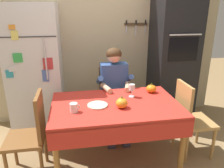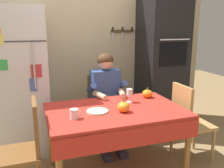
{
  "view_description": "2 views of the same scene",
  "coord_description": "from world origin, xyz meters",
  "px_view_note": "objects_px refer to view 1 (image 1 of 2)",
  "views": [
    {
      "loc": [
        -0.41,
        -2.09,
        1.75
      ],
      "look_at": [
        -0.01,
        0.28,
        0.9
      ],
      "focal_mm": 35.35,
      "sensor_mm": 36.0,
      "label": 1
    },
    {
      "loc": [
        -0.82,
        -2.17,
        1.59
      ],
      "look_at": [
        -0.01,
        0.17,
        0.99
      ],
      "focal_mm": 39.29,
      "sensor_mm": 36.0,
      "label": 2
    }
  ],
  "objects_px": {
    "pumpkin_large": "(151,89)",
    "chair_behind_person": "(112,96)",
    "chair_right_side": "(190,116)",
    "refrigerator": "(36,72)",
    "pumpkin_medium": "(122,103)",
    "wine_glass": "(132,88)",
    "dining_table": "(116,111)",
    "serving_tray": "(98,105)",
    "chair_left_side": "(32,132)",
    "wall_oven": "(173,56)",
    "seated_person": "(115,86)",
    "coffee_mug": "(74,108)"
  },
  "relations": [
    {
      "from": "pumpkin_medium",
      "to": "serving_tray",
      "type": "distance_m",
      "value": 0.27
    },
    {
      "from": "chair_left_side",
      "to": "pumpkin_large",
      "type": "height_order",
      "value": "chair_left_side"
    },
    {
      "from": "coffee_mug",
      "to": "chair_right_side",
      "type": "bearing_deg",
      "value": 4.89
    },
    {
      "from": "refrigerator",
      "to": "pumpkin_large",
      "type": "relative_size",
      "value": 14.49
    },
    {
      "from": "chair_behind_person",
      "to": "pumpkin_large",
      "type": "relative_size",
      "value": 7.49
    },
    {
      "from": "dining_table",
      "to": "wine_glass",
      "type": "bearing_deg",
      "value": 38.5
    },
    {
      "from": "chair_behind_person",
      "to": "chair_right_side",
      "type": "height_order",
      "value": "same"
    },
    {
      "from": "dining_table",
      "to": "refrigerator",
      "type": "bearing_deg",
      "value": 137.09
    },
    {
      "from": "wine_glass",
      "to": "pumpkin_large",
      "type": "xyz_separation_m",
      "value": [
        0.27,
        0.1,
        -0.06
      ]
    },
    {
      "from": "wall_oven",
      "to": "dining_table",
      "type": "bearing_deg",
      "value": -138.69
    },
    {
      "from": "chair_behind_person",
      "to": "chair_right_side",
      "type": "distance_m",
      "value": 1.13
    },
    {
      "from": "chair_right_side",
      "to": "coffee_mug",
      "type": "height_order",
      "value": "chair_right_side"
    },
    {
      "from": "pumpkin_large",
      "to": "chair_right_side",
      "type": "bearing_deg",
      "value": -33.97
    },
    {
      "from": "dining_table",
      "to": "wine_glass",
      "type": "relative_size",
      "value": 8.99
    },
    {
      "from": "seated_person",
      "to": "chair_right_side",
      "type": "xyz_separation_m",
      "value": [
        0.81,
        -0.6,
        -0.23
      ]
    },
    {
      "from": "seated_person",
      "to": "chair_right_side",
      "type": "relative_size",
      "value": 1.34
    },
    {
      "from": "chair_behind_person",
      "to": "chair_right_side",
      "type": "xyz_separation_m",
      "value": [
        0.81,
        -0.79,
        0.0
      ]
    },
    {
      "from": "dining_table",
      "to": "wall_oven",
      "type": "bearing_deg",
      "value": 41.31
    },
    {
      "from": "serving_tray",
      "to": "coffee_mug",
      "type": "bearing_deg",
      "value": -157.84
    },
    {
      "from": "seated_person",
      "to": "serving_tray",
      "type": "xyz_separation_m",
      "value": [
        -0.3,
        -0.61,
        0.01
      ]
    },
    {
      "from": "seated_person",
      "to": "chair_right_side",
      "type": "distance_m",
      "value": 1.03
    },
    {
      "from": "refrigerator",
      "to": "dining_table",
      "type": "distance_m",
      "value": 1.32
    },
    {
      "from": "refrigerator",
      "to": "pumpkin_medium",
      "type": "height_order",
      "value": "refrigerator"
    },
    {
      "from": "refrigerator",
      "to": "wine_glass",
      "type": "bearing_deg",
      "value": -30.99
    },
    {
      "from": "refrigerator",
      "to": "chair_right_side",
      "type": "relative_size",
      "value": 1.94
    },
    {
      "from": "refrigerator",
      "to": "serving_tray",
      "type": "xyz_separation_m",
      "value": [
        0.75,
        -0.89,
        -0.15
      ]
    },
    {
      "from": "wine_glass",
      "to": "serving_tray",
      "type": "height_order",
      "value": "wine_glass"
    },
    {
      "from": "chair_right_side",
      "to": "refrigerator",
      "type": "bearing_deg",
      "value": 154.6
    },
    {
      "from": "coffee_mug",
      "to": "wine_glass",
      "type": "distance_m",
      "value": 0.74
    },
    {
      "from": "dining_table",
      "to": "serving_tray",
      "type": "bearing_deg",
      "value": -177.19
    },
    {
      "from": "seated_person",
      "to": "serving_tray",
      "type": "bearing_deg",
      "value": -115.91
    },
    {
      "from": "refrigerator",
      "to": "pumpkin_medium",
      "type": "bearing_deg",
      "value": -44.63
    },
    {
      "from": "dining_table",
      "to": "chair_left_side",
      "type": "height_order",
      "value": "chair_left_side"
    },
    {
      "from": "seated_person",
      "to": "chair_left_side",
      "type": "xyz_separation_m",
      "value": [
        -1.0,
        -0.65,
        -0.23
      ]
    },
    {
      "from": "chair_behind_person",
      "to": "coffee_mug",
      "type": "height_order",
      "value": "chair_behind_person"
    },
    {
      "from": "chair_behind_person",
      "to": "refrigerator",
      "type": "bearing_deg",
      "value": 175.05
    },
    {
      "from": "chair_right_side",
      "to": "dining_table",
      "type": "bearing_deg",
      "value": -179.73
    },
    {
      "from": "dining_table",
      "to": "wine_glass",
      "type": "height_order",
      "value": "wine_glass"
    },
    {
      "from": "chair_behind_person",
      "to": "pumpkin_medium",
      "type": "distance_m",
      "value": 0.94
    },
    {
      "from": "chair_right_side",
      "to": "wine_glass",
      "type": "bearing_deg",
      "value": 165.61
    },
    {
      "from": "serving_tray",
      "to": "seated_person",
      "type": "bearing_deg",
      "value": 64.09
    },
    {
      "from": "wall_oven",
      "to": "coffee_mug",
      "type": "bearing_deg",
      "value": -145.46
    },
    {
      "from": "pumpkin_large",
      "to": "chair_behind_person",
      "type": "bearing_deg",
      "value": 127.96
    },
    {
      "from": "refrigerator",
      "to": "chair_left_side",
      "type": "distance_m",
      "value": 1.01
    },
    {
      "from": "pumpkin_large",
      "to": "serving_tray",
      "type": "distance_m",
      "value": 0.76
    },
    {
      "from": "pumpkin_large",
      "to": "pumpkin_medium",
      "type": "distance_m",
      "value": 0.59
    },
    {
      "from": "refrigerator",
      "to": "wall_oven",
      "type": "distance_m",
      "value": 2.01
    },
    {
      "from": "wine_glass",
      "to": "pumpkin_large",
      "type": "distance_m",
      "value": 0.3
    },
    {
      "from": "refrigerator",
      "to": "chair_behind_person",
      "type": "relative_size",
      "value": 1.94
    },
    {
      "from": "seated_person",
      "to": "serving_tray",
      "type": "height_order",
      "value": "seated_person"
    }
  ]
}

